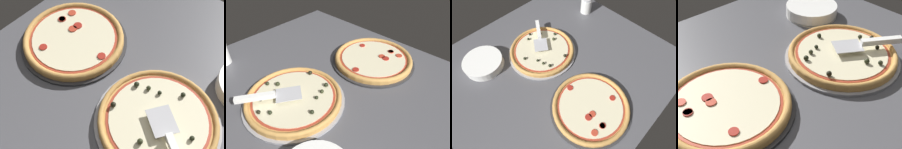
# 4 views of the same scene
# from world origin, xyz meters

# --- Properties ---
(ground_plane) EXTENTS (1.26, 1.15, 0.04)m
(ground_plane) POSITION_xyz_m (0.00, 0.00, -0.02)
(ground_plane) COLOR #4C4C51
(pizza_pan_front) EXTENTS (0.40, 0.40, 0.01)m
(pizza_pan_front) POSITION_xyz_m (-0.01, -0.13, 0.01)
(pizza_pan_front) COLOR #939399
(pizza_pan_front) RESTS_ON ground_plane
(pizza_front) EXTENTS (0.38, 0.38, 0.04)m
(pizza_front) POSITION_xyz_m (-0.01, -0.13, 0.02)
(pizza_front) COLOR #C68E47
(pizza_front) RESTS_ON pizza_pan_front
(pizza_pan_back) EXTENTS (0.40, 0.40, 0.01)m
(pizza_pan_back) POSITION_xyz_m (0.06, 0.31, 0.01)
(pizza_pan_back) COLOR #2D2D30
(pizza_pan_back) RESTS_ON ground_plane
(pizza_back) EXTENTS (0.38, 0.38, 0.03)m
(pizza_back) POSITION_xyz_m (0.06, 0.31, 0.02)
(pizza_back) COLOR #C68E47
(pizza_back) RESTS_ON pizza_pan_back
(serving_spatula) EXTENTS (0.18, 0.23, 0.02)m
(serving_spatula) POSITION_xyz_m (-0.07, -0.22, 0.06)
(serving_spatula) COLOR #B7B7BC
(serving_spatula) RESTS_ON pizza_front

